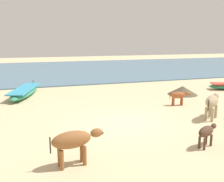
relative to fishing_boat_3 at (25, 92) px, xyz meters
The scene contains 8 objects.
ground 7.39m from the fishing_boat_3, 59.48° to the right, with size 80.00×80.00×0.00m, color #CCB789.
sea_water 12.90m from the fishing_boat_3, 73.10° to the left, with size 60.00×20.00×0.08m, color slate.
fishing_boat_3 is the anchor object (origin of this frame).
cow_adult_dun 10.19m from the fishing_boat_3, 43.31° to the right, with size 1.36×1.18×1.00m.
calf_near_rust 8.65m from the fishing_boat_3, 32.11° to the right, with size 1.05×0.44×0.69m.
calf_far_dark 10.73m from the fishing_boat_3, 60.04° to the right, with size 0.98×0.63×0.67m.
cow_second_adult_brown 9.31m from the fishing_boat_3, 81.91° to the right, with size 1.45×0.56×0.94m.
debris_pile_0 9.31m from the fishing_boat_3, 15.21° to the right, with size 1.77×1.77×0.51m, color brown.
Camera 1 is at (-3.42, -9.08, 3.25)m, focal length 41.12 mm.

